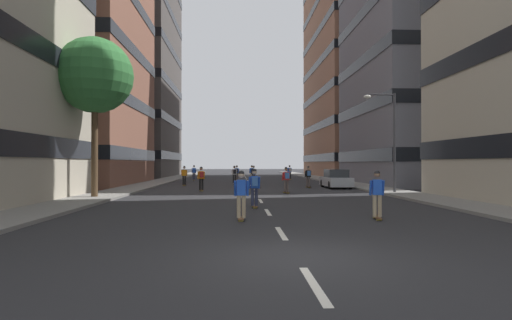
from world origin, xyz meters
The scene contains 24 objects.
ground_plane centered at (0.00, 31.81, 0.00)m, with size 190.87×190.87×0.00m, color #28282B.
sidewalk_left centered at (-9.36, 35.79, 0.07)m, with size 2.69×87.48×0.14m, color gray.
sidewalk_right centered at (9.36, 35.79, 0.07)m, with size 2.69×87.48×0.14m, color gray.
lane_markings centered at (0.00, 33.00, 0.00)m, with size 0.16×72.20×0.01m.
building_left_mid centered at (-17.67, 29.94, 16.69)m, with size 14.04×16.42×33.21m.
building_left_far centered at (-17.67, 51.61, 18.06)m, with size 14.04×18.97×35.94m.
building_right_mid centered at (17.67, 29.94, 13.66)m, with size 14.04×16.37×27.15m.
building_right_far centered at (17.67, 51.61, 18.68)m, with size 14.04×22.93×37.18m.
parked_car_near centered at (6.82, 23.97, 0.70)m, with size 1.82×4.40×1.52m.
street_tree_near centered at (-9.36, 14.68, 7.00)m, with size 4.29×4.29×9.05m.
streetlamp_right centered at (8.73, 17.40, 4.14)m, with size 2.13×0.30×6.50m.
skater_0 centered at (-0.48, 9.71, 1.02)m, with size 0.54×0.91×1.78m.
skater_1 centered at (-3.85, 20.83, 1.02)m, with size 0.57×0.92×1.78m.
skater_2 centered at (5.24, 40.67, 1.02)m, with size 0.57×0.92×1.78m.
skater_3 centered at (-1.13, 5.68, 0.98)m, with size 0.54×0.91×1.78m.
skater_4 centered at (0.47, 37.88, 0.98)m, with size 0.56×0.92×1.78m.
skater_5 centered at (-1.49, 30.80, 1.02)m, with size 0.56×0.92×1.78m.
skater_6 centered at (-5.97, 27.80, 0.98)m, with size 0.54×0.91×1.78m.
skater_7 centered at (0.48, 33.11, 0.98)m, with size 0.54×0.91×1.78m.
skater_8 centered at (4.62, 24.38, 1.02)m, with size 0.56×0.92×1.78m.
skater_9 centered at (-1.26, 37.34, 1.02)m, with size 0.53×0.90×1.78m.
skater_10 centered at (2.06, 18.43, 1.02)m, with size 0.57×0.92×1.78m.
skater_11 centered at (3.78, 5.66, 0.98)m, with size 0.56×0.92×1.78m.
skater_12 centered at (-6.26, 38.95, 0.98)m, with size 0.56×0.92×1.78m.
Camera 1 is at (-1.30, -8.76, 2.05)m, focal length 28.45 mm.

